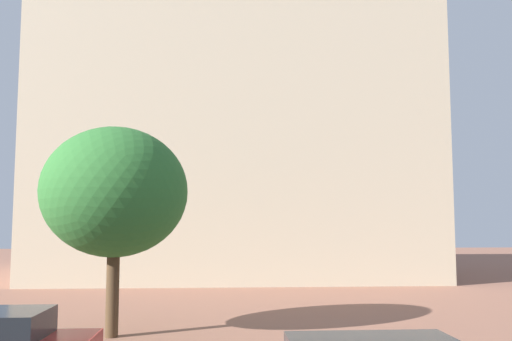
# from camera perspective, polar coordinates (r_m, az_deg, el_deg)

# --- Properties ---
(landmark_building) EXTENTS (22.39, 14.74, 33.07)m
(landmark_building) POSITION_cam_1_polar(r_m,az_deg,el_deg) (35.35, -1.82, 5.45)
(landmark_building) COLOR beige
(landmark_building) RESTS_ON ground_plane
(tree_curb_far) EXTENTS (4.15, 4.15, 5.94)m
(tree_curb_far) POSITION_cam_1_polar(r_m,az_deg,el_deg) (16.26, -14.43, -2.20)
(tree_curb_far) COLOR #4C3823
(tree_curb_far) RESTS_ON ground_plane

